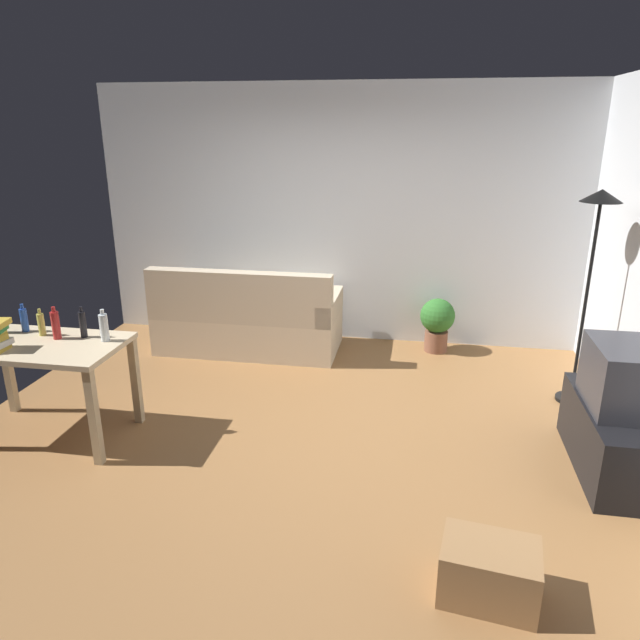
{
  "coord_description": "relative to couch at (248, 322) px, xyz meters",
  "views": [
    {
      "loc": [
        0.89,
        -3.99,
        2.29
      ],
      "look_at": [
        0.1,
        0.5,
        0.75
      ],
      "focal_mm": 32.74,
      "sensor_mm": 36.0,
      "label": 1
    }
  ],
  "objects": [
    {
      "name": "desk",
      "position": [
        -0.97,
        -2.0,
        0.34
      ],
      "size": [
        1.2,
        0.7,
        0.76
      ],
      "rotation": [
        0.0,
        0.0,
        0.0
      ],
      "color": "#C6B28E",
      "rests_on": "ground_plane"
    },
    {
      "name": "potted_plant",
      "position": [
        1.96,
        0.31,
        0.02
      ],
      "size": [
        0.36,
        0.36,
        0.57
      ],
      "color": "brown",
      "rests_on": "ground_plane"
    },
    {
      "name": "bottle_red",
      "position": [
        -0.9,
        -1.89,
        0.56
      ],
      "size": [
        0.06,
        0.06,
        0.25
      ],
      "color": "#AD2323",
      "rests_on": "desk"
    },
    {
      "name": "storage_box",
      "position": [
        2.18,
        -3.09,
        -0.16
      ],
      "size": [
        0.52,
        0.4,
        0.3
      ],
      "primitive_type": "cube",
      "rotation": [
        0.0,
        0.0,
        -0.14
      ],
      "color": "olive",
      "rests_on": "ground_plane"
    },
    {
      "name": "couch",
      "position": [
        0.0,
        0.0,
        0.0
      ],
      "size": [
        1.88,
        0.84,
        0.92
      ],
      "rotation": [
        0.0,
        0.0,
        3.14
      ],
      "color": "beige",
      "rests_on": "ground_plane"
    },
    {
      "name": "ground_plane",
      "position": [
        0.86,
        -1.59,
        -0.32
      ],
      "size": [
        5.2,
        4.4,
        0.02
      ],
      "primitive_type": "cube",
      "color": "olive"
    },
    {
      "name": "bottle_blue",
      "position": [
        -1.23,
        -1.78,
        0.55
      ],
      "size": [
        0.05,
        0.05,
        0.22
      ],
      "color": "#2347A3",
      "rests_on": "desk"
    },
    {
      "name": "bottle_squat",
      "position": [
        -1.05,
        -1.84,
        0.54
      ],
      "size": [
        0.05,
        0.05,
        0.21
      ],
      "color": "#BCB24C",
      "rests_on": "desk"
    },
    {
      "name": "bottle_dark",
      "position": [
        -0.71,
        -1.82,
        0.56
      ],
      "size": [
        0.05,
        0.05,
        0.24
      ],
      "color": "black",
      "rests_on": "desk"
    },
    {
      "name": "tv",
      "position": [
        3.12,
        -1.75,
        0.39
      ],
      "size": [
        0.41,
        0.6,
        0.44
      ],
      "rotation": [
        0.0,
        0.0,
        1.57
      ],
      "color": "#2D2D33",
      "rests_on": "tv_stand"
    },
    {
      "name": "wall_rear",
      "position": [
        0.86,
        0.61,
        1.04
      ],
      "size": [
        5.2,
        0.1,
        2.7
      ],
      "primitive_type": "cube",
      "color": "silver",
      "rests_on": "ground_plane"
    },
    {
      "name": "torchiere_lamp",
      "position": [
        3.11,
        -0.68,
        1.11
      ],
      "size": [
        0.32,
        0.32,
        1.81
      ],
      "color": "black",
      "rests_on": "ground_plane"
    },
    {
      "name": "tv_stand",
      "position": [
        3.11,
        -1.75,
        -0.07
      ],
      "size": [
        0.44,
        1.1,
        0.48
      ],
      "rotation": [
        0.0,
        0.0,
        1.57
      ],
      "color": "black",
      "rests_on": "ground_plane"
    },
    {
      "name": "bottle_clear",
      "position": [
        -0.52,
        -1.87,
        0.56
      ],
      "size": [
        0.06,
        0.06,
        0.24
      ],
      "color": "silver",
      "rests_on": "desk"
    }
  ]
}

